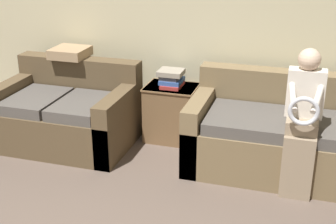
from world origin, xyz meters
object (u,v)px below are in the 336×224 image
(couch_side, at_px, (67,115))
(throw_pillow, at_px, (70,52))
(couch_main, at_px, (295,138))
(side_shelf, at_px, (171,112))
(book_stack, at_px, (171,78))
(child_left_seated, at_px, (303,117))

(couch_side, relative_size, throw_pillow, 3.76)
(couch_main, relative_size, side_shelf, 3.28)
(couch_main, bearing_deg, book_stack, 166.66)
(couch_side, bearing_deg, couch_main, 1.77)
(couch_side, height_order, throw_pillow, throw_pillow)
(couch_main, height_order, child_left_seated, child_left_seated)
(side_shelf, bearing_deg, couch_main, -13.36)
(side_shelf, relative_size, book_stack, 2.15)
(couch_main, relative_size, book_stack, 7.04)
(couch_main, distance_m, child_left_seated, 0.53)
(child_left_seated, bearing_deg, book_stack, 152.71)
(couch_side, xyz_separation_m, book_stack, (1.02, 0.38, 0.38))
(couch_side, bearing_deg, throw_pillow, 105.69)
(couch_main, bearing_deg, child_left_seated, -83.70)
(child_left_seated, height_order, book_stack, child_left_seated)
(couch_side, bearing_deg, side_shelf, 20.22)
(couch_main, xyz_separation_m, side_shelf, (-1.29, 0.31, -0.01))
(couch_main, xyz_separation_m, child_left_seated, (0.04, -0.38, 0.37))
(side_shelf, relative_size, throw_pillow, 1.63)
(couch_main, bearing_deg, couch_side, -178.23)
(book_stack, bearing_deg, couch_main, -13.34)
(couch_main, xyz_separation_m, couch_side, (-2.31, -0.07, -0.01))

